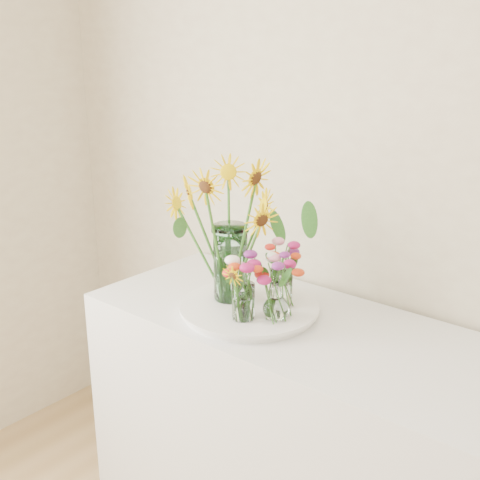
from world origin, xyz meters
The scene contains 10 objects.
counter centered at (-0.55, 1.93, 0.45)m, with size 1.40×0.60×0.90m, color white.
tray centered at (-0.69, 1.88, 0.91)m, with size 0.43×0.43×0.03m, color white.
mason_jar centered at (-0.78, 1.88, 1.06)m, with size 0.11×0.11×0.26m, color #BDFCE7.
sunflower_bouquet centered at (-0.78, 1.88, 1.17)m, with size 0.64×0.64×0.50m, color yellow, non-canonical shape.
small_vase_a centered at (-0.64, 1.79, 0.99)m, with size 0.07×0.07×0.12m, color white.
wildflower_posy_a centered at (-0.64, 1.79, 1.03)m, with size 0.17×0.17×0.21m, color red, non-canonical shape.
small_vase_b centered at (-0.57, 1.86, 0.99)m, with size 0.08×0.08×0.12m, color white, non-canonical shape.
wildflower_posy_b centered at (-0.57, 1.86, 1.03)m, with size 0.20×0.20×0.21m, color red, non-canonical shape.
small_vase_c centered at (-0.62, 1.95, 0.99)m, with size 0.07×0.07×0.13m, color white.
wildflower_posy_c centered at (-0.62, 1.95, 1.03)m, with size 0.19×0.19×0.22m, color red, non-canonical shape.
Camera 1 is at (0.44, 0.48, 1.73)m, focal length 45.00 mm.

